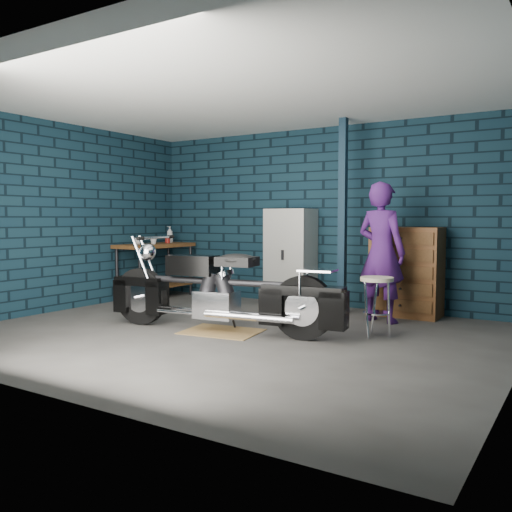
{
  "coord_description": "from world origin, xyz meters",
  "views": [
    {
      "loc": [
        3.51,
        -5.04,
        1.33
      ],
      "look_at": [
        0.17,
        0.3,
        0.89
      ],
      "focal_mm": 38.0,
      "sensor_mm": 36.0,
      "label": 1
    }
  ],
  "objects": [
    {
      "name": "cup_a",
      "position": [
        -2.75,
        1.37,
        0.96
      ],
      "size": [
        0.16,
        0.16,
        0.11
      ],
      "primitive_type": "imported",
      "rotation": [
        0.0,
        0.0,
        0.28
      ],
      "color": "beige",
      "rests_on": "workbench"
    },
    {
      "name": "bottle",
      "position": [
        -2.75,
        2.14,
        1.05
      ],
      "size": [
        0.13,
        0.13,
        0.28
      ],
      "primitive_type": "imported",
      "rotation": [
        0.0,
        0.0,
        -0.26
      ],
      "color": "#9A9DA2",
      "rests_on": "workbench"
    },
    {
      "name": "shop_stool",
      "position": [
        1.47,
        0.78,
        0.34
      ],
      "size": [
        0.37,
        0.37,
        0.67
      ],
      "primitive_type": null,
      "rotation": [
        0.0,
        0.0,
        -0.01
      ],
      "color": "beige",
      "rests_on": "ground"
    },
    {
      "name": "room_walls",
      "position": [
        0.0,
        0.55,
        1.9
      ],
      "size": [
        6.02,
        5.01,
        2.71
      ],
      "color": "#0F2633",
      "rests_on": "ground"
    },
    {
      "name": "workbench",
      "position": [
        -2.68,
        1.69,
        0.46
      ],
      "size": [
        0.6,
        1.4,
        0.91
      ],
      "primitive_type": "cube",
      "color": "brown",
      "rests_on": "ground"
    },
    {
      "name": "drip_mat",
      "position": [
        -0.16,
        0.06,
        0.0
      ],
      "size": [
        0.96,
        0.77,
        0.01
      ],
      "primitive_type": "cube",
      "rotation": [
        0.0,
        0.0,
        0.14
      ],
      "color": "olive",
      "rests_on": "ground"
    },
    {
      "name": "tool_chest",
      "position": [
        1.36,
        2.23,
        0.61
      ],
      "size": [
        0.91,
        0.5,
        1.21
      ],
      "primitive_type": "cube",
      "color": "brown",
      "rests_on": "ground"
    },
    {
      "name": "person",
      "position": [
        1.21,
        1.66,
        0.9
      ],
      "size": [
        0.73,
        0.57,
        1.79
      ],
      "primitive_type": "imported",
      "rotation": [
        0.0,
        0.0,
        2.91
      ],
      "color": "#4C1D6C",
      "rests_on": "ground"
    },
    {
      "name": "ground",
      "position": [
        0.0,
        0.0,
        0.0
      ],
      "size": [
        6.0,
        6.0,
        0.0
      ],
      "primitive_type": "plane",
      "color": "#514E4B",
      "rests_on": "ground"
    },
    {
      "name": "motorcycle",
      "position": [
        -0.16,
        0.06,
        0.56
      ],
      "size": [
        2.61,
        1.03,
        1.12
      ],
      "primitive_type": null,
      "rotation": [
        0.0,
        0.0,
        0.14
      ],
      "color": "black",
      "rests_on": "ground"
    },
    {
      "name": "locker",
      "position": [
        -0.42,
        2.23,
        0.74
      ],
      "size": [
        0.69,
        0.49,
        1.47
      ],
      "primitive_type": "cube",
      "color": "beige",
      "rests_on": "ground"
    },
    {
      "name": "support_post",
      "position": [
        0.55,
        1.95,
        1.35
      ],
      "size": [
        0.1,
        0.1,
        2.7
      ],
      "primitive_type": "cube",
      "color": "#112636",
      "rests_on": "ground"
    },
    {
      "name": "storage_bin",
      "position": [
        -2.66,
        1.2,
        0.12
      ],
      "size": [
        0.4,
        0.28,
        0.25
      ],
      "primitive_type": "cube",
      "color": "#9A9DA2",
      "rests_on": "ground"
    },
    {
      "name": "mug_red",
      "position": [
        -2.63,
        1.95,
        0.97
      ],
      "size": [
        0.11,
        0.11,
        0.11
      ],
      "primitive_type": "cylinder",
      "rotation": [
        0.0,
        0.0,
        0.38
      ],
      "color": "maroon",
      "rests_on": "workbench"
    },
    {
      "name": "cup_b",
      "position": [
        -2.58,
        1.55,
        0.96
      ],
      "size": [
        0.14,
        0.14,
        0.1
      ],
      "primitive_type": "imported",
      "rotation": [
        0.0,
        0.0,
        0.34
      ],
      "color": "beige",
      "rests_on": "workbench"
    }
  ]
}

